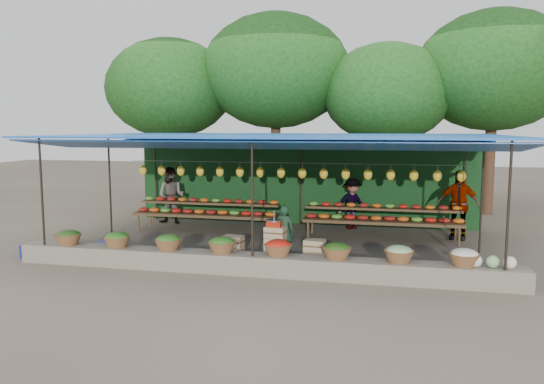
% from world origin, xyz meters
% --- Properties ---
extents(ground, '(60.00, 60.00, 0.00)m').
position_xyz_m(ground, '(0.00, 0.00, 0.00)').
color(ground, brown).
rests_on(ground, ground).
extents(stone_curb, '(10.60, 0.55, 0.40)m').
position_xyz_m(stone_curb, '(0.00, -2.75, 0.20)').
color(stone_curb, '#6F6C59').
rests_on(stone_curb, ground).
extents(stall_canopy, '(10.80, 6.60, 2.82)m').
position_xyz_m(stall_canopy, '(-0.00, 0.06, 2.68)').
color(stall_canopy, black).
rests_on(stall_canopy, ground).
extents(produce_baskets, '(8.98, 0.58, 0.34)m').
position_xyz_m(produce_baskets, '(-0.10, -2.75, 0.56)').
color(produce_baskets, brown).
rests_on(produce_baskets, stone_curb).
extents(netting_backdrop, '(10.60, 0.06, 2.50)m').
position_xyz_m(netting_backdrop, '(0.00, 3.15, 1.25)').
color(netting_backdrop, '#1B4D22').
rests_on(netting_backdrop, ground).
extents(tree_row, '(16.51, 5.50, 7.12)m').
position_xyz_m(tree_row, '(0.50, 6.09, 4.70)').
color(tree_row, '#362113').
rests_on(tree_row, ground).
extents(fruit_table_left, '(4.21, 0.95, 0.93)m').
position_xyz_m(fruit_table_left, '(-2.49, 1.35, 0.61)').
color(fruit_table_left, '#503D20').
rests_on(fruit_table_left, ground).
extents(fruit_table_right, '(4.21, 0.95, 0.93)m').
position_xyz_m(fruit_table_right, '(2.51, 1.35, 0.61)').
color(fruit_table_right, '#503D20').
rests_on(fruit_table_right, ground).
extents(crate_counter, '(2.38, 0.38, 0.77)m').
position_xyz_m(crate_counter, '(0.15, -1.54, 0.31)').
color(crate_counter, tan).
rests_on(crate_counter, ground).
extents(weighing_scale, '(0.35, 0.35, 0.37)m').
position_xyz_m(weighing_scale, '(0.15, -1.54, 0.86)').
color(weighing_scale, red).
rests_on(weighing_scale, crate_counter).
extents(vendor_seated, '(0.46, 0.31, 1.22)m').
position_xyz_m(vendor_seated, '(0.33, -1.23, 0.61)').
color(vendor_seated, '#1C3D25').
rests_on(vendor_seated, ground).
extents(customer_left, '(0.90, 0.73, 1.77)m').
position_xyz_m(customer_left, '(-3.96, 2.18, 0.89)').
color(customer_left, slate).
rests_on(customer_left, ground).
extents(customer_mid, '(1.12, 1.02, 1.51)m').
position_xyz_m(customer_mid, '(1.62, 2.58, 0.76)').
color(customer_mid, slate).
rests_on(customer_mid, ground).
extents(customer_right, '(1.16, 0.65, 1.88)m').
position_xyz_m(customer_right, '(4.49, 1.75, 0.94)').
color(customer_right, slate).
rests_on(customer_right, ground).
extents(blue_crate_front, '(0.55, 0.41, 0.31)m').
position_xyz_m(blue_crate_front, '(-5.31, -2.58, 0.16)').
color(blue_crate_front, navy).
rests_on(blue_crate_front, ground).
extents(blue_crate_back, '(0.51, 0.41, 0.27)m').
position_xyz_m(blue_crate_back, '(-3.92, -1.82, 0.14)').
color(blue_crate_back, navy).
rests_on(blue_crate_back, ground).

